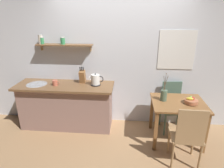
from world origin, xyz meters
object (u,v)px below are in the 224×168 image
dining_table (178,109)px  dining_chair_far (172,104)px  dining_chair_near (188,134)px  coffee_mug_by_sink (55,83)px  twig_vase (164,95)px  electric_kettle (96,80)px  fruit_bowl (191,101)px  knife_block (82,76)px

dining_table → dining_chair_far: bearing=91.5°
dining_chair_near → coffee_mug_by_sink: size_ratio=7.25×
twig_vase → electric_kettle: twig_vase is taller
fruit_bowl → twig_vase: size_ratio=0.44×
dining_table → coffee_mug_by_sink: coffee_mug_by_sink is taller
coffee_mug_by_sink → dining_chair_near: bearing=-21.1°
electric_kettle → dining_chair_far: bearing=3.5°
twig_vase → knife_block: 1.53m
fruit_bowl → electric_kettle: bearing=168.6°
fruit_bowl → twig_vase: bearing=168.4°
dining_chair_near → fruit_bowl: size_ratio=4.57×
knife_block → dining_table: bearing=-12.8°
dining_table → twig_vase: bearing=169.0°
dining_chair_near → fruit_bowl: (0.18, 0.60, 0.24)m
twig_vase → coffee_mug_by_sink: twig_vase is taller
dining_chair_near → knife_block: 2.07m
dining_table → coffee_mug_by_sink: size_ratio=6.49×
dining_chair_near → knife_block: bearing=149.2°
dining_chair_far → electric_kettle: 1.53m
dining_chair_near → dining_chair_far: bearing=90.7°
twig_vase → knife_block: bearing=167.0°
dining_chair_far → electric_kettle: (-1.45, -0.09, 0.47)m
dining_chair_near → coffee_mug_by_sink: coffee_mug_by_sink is taller
twig_vase → electric_kettle: size_ratio=1.86×
twig_vase → fruit_bowl: bearing=-11.6°
electric_kettle → coffee_mug_by_sink: electric_kettle is taller
twig_vase → knife_block: twig_vase is taller
dining_table → dining_chair_near: (0.00, -0.64, -0.07)m
dining_chair_far → coffee_mug_by_sink: coffee_mug_by_sink is taller
dining_table → knife_block: 1.82m
electric_kettle → knife_block: knife_block is taller
dining_chair_far → twig_vase: 0.52m
fruit_bowl → electric_kettle: 1.69m
dining_chair_near → dining_chair_far: size_ratio=1.06×
fruit_bowl → twig_vase: (-0.43, 0.09, 0.05)m
dining_chair_near → dining_chair_far: dining_chair_near is taller
twig_vase → dining_chair_far: bearing=54.3°
dining_chair_near → twig_vase: 0.79m
fruit_bowl → knife_block: bearing=167.3°
dining_table → coffee_mug_by_sink: bearing=174.5°
dining_chair_far → electric_kettle: electric_kettle is taller
dining_chair_far → fruit_bowl: size_ratio=4.32×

